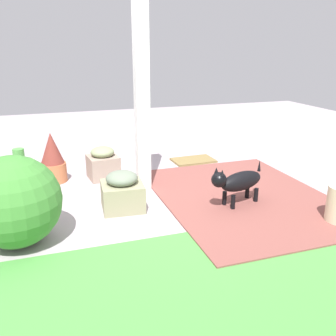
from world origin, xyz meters
TOP-DOWN VIEW (x-y plane):
  - ground_plane at (0.00, 0.00)m, footprint 12.00×12.00m
  - brick_path at (-0.80, 0.42)m, footprint 1.80×2.40m
  - porch_pillar at (0.17, -0.24)m, footprint 0.15×0.15m
  - stone_planter_nearest at (0.58, -0.71)m, footprint 0.40×0.40m
  - stone_planter_mid at (0.54, 0.29)m, footprint 0.45×0.44m
  - round_shrub at (1.53, 0.73)m, footprint 0.77×0.77m
  - terracotta_pot_spiky at (1.18, -0.78)m, footprint 0.32×0.32m
  - terracotta_pot_tall at (1.52, -0.30)m, footprint 0.22×0.22m
  - dog at (-0.62, 0.61)m, footprint 0.67×0.33m
  - doormat at (-0.79, -1.02)m, footprint 0.62×0.41m

SIDE VIEW (x-z plane):
  - ground_plane at x=0.00m, z-range 0.00..0.00m
  - brick_path at x=-0.80m, z-range 0.00..0.02m
  - doormat at x=-0.79m, z-range 0.00..0.03m
  - stone_planter_mid at x=0.54m, z-range -0.02..0.39m
  - stone_planter_nearest at x=0.58m, z-range -0.01..0.40m
  - terracotta_pot_tall at x=1.52m, z-range -0.08..0.49m
  - dog at x=-0.62m, z-range 0.04..0.50m
  - terracotta_pot_spiky at x=1.18m, z-range -0.02..0.60m
  - round_shrub at x=1.53m, z-range 0.00..0.77m
  - porch_pillar at x=0.17m, z-range 0.00..2.11m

